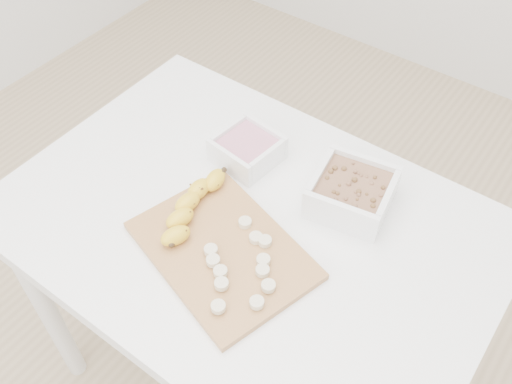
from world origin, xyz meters
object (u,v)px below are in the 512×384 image
Objects in this scene: bowl_yogurt at (247,149)px; banana at (192,207)px; bowl_granola at (352,192)px; table at (248,248)px; cutting_board at (223,250)px.

bowl_yogurt reaches higher than banana.
table is at bearing -132.09° from bowl_granola.
bowl_granola is (0.25, 0.02, 0.01)m from bowl_yogurt.
bowl_yogurt is 0.78× the size of bowl_granola.
cutting_board is at bearing -84.28° from table.
table is 0.14m from cutting_board.
table is 0.26m from bowl_granola.
bowl_yogurt is at bearing -175.66° from bowl_granola.
cutting_board is at bearing -118.32° from bowl_granola.
bowl_granola is 0.33m from banana.
cutting_board reaches higher than table.
bowl_yogurt is at bearing 126.66° from table.
bowl_granola is at bearing 43.21° from banana.
banana is (-0.24, -0.22, -0.00)m from bowl_granola.
bowl_granola reaches higher than banana.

